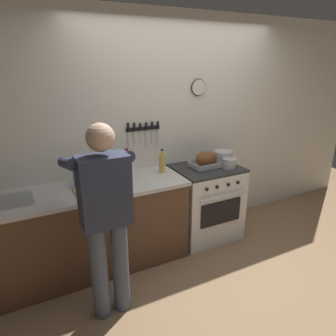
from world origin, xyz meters
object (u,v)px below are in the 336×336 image
at_px(person_cook, 105,212).
at_px(cutting_board, 94,189).
at_px(roasting_pan, 206,160).
at_px(bottle_wine_red, 127,165).
at_px(saucepan, 229,163).
at_px(bottle_vinegar, 77,173).
at_px(stock_pot, 223,157).
at_px(bottle_hot_sauce, 103,172).
at_px(bottle_olive_oil, 115,170).
at_px(bottle_dish_soap, 77,178).
at_px(stove, 205,202).
at_px(bottle_cooking_oil, 162,163).

xyz_separation_m(person_cook, cutting_board, (0.05, 0.58, -0.04)).
bearing_deg(roasting_pan, bottle_wine_red, 172.71).
relative_size(saucepan, bottle_vinegar, 0.58).
relative_size(stock_pot, bottle_hot_sauce, 1.16).
xyz_separation_m(roasting_pan, stock_pot, (0.25, -0.00, -0.00)).
bearing_deg(saucepan, bottle_olive_oil, 170.94).
height_order(person_cook, stock_pot, person_cook).
relative_size(person_cook, bottle_dish_soap, 6.81).
xyz_separation_m(cutting_board, bottle_vinegar, (-0.10, 0.24, 0.10)).
height_order(bottle_hot_sauce, bottle_dish_soap, bottle_dish_soap).
relative_size(cutting_board, bottle_vinegar, 1.34).
height_order(stove, bottle_hot_sauce, bottle_hot_sauce).
distance_m(roasting_pan, bottle_dish_soap, 1.46).
distance_m(stock_pot, bottle_cooking_oil, 0.78).
bearing_deg(bottle_olive_oil, person_cook, -113.13).
bearing_deg(saucepan, stove, 145.60).
xyz_separation_m(stove, bottle_dish_soap, (-1.47, 0.05, 0.55)).
distance_m(cutting_board, bottle_olive_oil, 0.32).
bearing_deg(saucepan, bottle_cooking_oil, 163.25).
height_order(person_cook, saucepan, person_cook).
height_order(saucepan, cutting_board, saucepan).
relative_size(stock_pot, bottle_dish_soap, 0.89).
bearing_deg(bottle_hot_sauce, roasting_pan, -7.90).
bearing_deg(saucepan, stock_pot, 79.28).
xyz_separation_m(cutting_board, bottle_cooking_oil, (0.81, 0.16, 0.10)).
bearing_deg(roasting_pan, stove, -58.10).
bearing_deg(bottle_dish_soap, saucepan, -6.61).
bearing_deg(stove, bottle_dish_soap, 177.96).
bearing_deg(stock_pot, bottle_olive_oil, 177.79).
distance_m(person_cook, roasting_pan, 1.55).
distance_m(cutting_board, bottle_hot_sauce, 0.31).
bearing_deg(bottle_cooking_oil, bottle_hot_sauce, 171.44).
height_order(cutting_board, bottle_dish_soap, bottle_dish_soap).
bearing_deg(bottle_hot_sauce, cutting_board, -122.53).
relative_size(cutting_board, bottle_hot_sauce, 1.91).
xyz_separation_m(stove, person_cook, (-1.40, -0.66, 0.50)).
bearing_deg(bottle_hot_sauce, bottle_olive_oil, -50.55).
distance_m(person_cook, cutting_board, 0.59).
relative_size(stock_pot, cutting_board, 0.60).
distance_m(person_cook, saucepan, 1.69).
distance_m(saucepan, bottle_dish_soap, 1.69).
xyz_separation_m(bottle_hot_sauce, bottle_cooking_oil, (0.65, -0.10, 0.03)).
bearing_deg(bottle_wine_red, bottle_dish_soap, -171.32).
bearing_deg(bottle_olive_oil, bottle_wine_red, 23.48).
xyz_separation_m(person_cook, bottle_cooking_oil, (0.86, 0.74, 0.06)).
bearing_deg(cutting_board, bottle_cooking_oil, 11.16).
bearing_deg(bottle_vinegar, bottle_olive_oil, -15.85).
relative_size(roasting_pan, saucepan, 2.27).
bearing_deg(saucepan, bottle_dish_soap, 173.39).
height_order(stock_pot, cutting_board, stock_pot).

